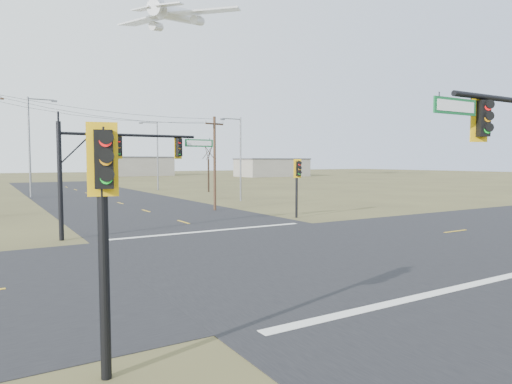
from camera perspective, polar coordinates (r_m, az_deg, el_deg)
ground at (r=20.54m, az=3.83°, el=-7.65°), size 320.00×320.00×0.00m
road_ew at (r=20.54m, az=3.83°, el=-7.62°), size 160.00×14.00×0.02m
road_ns at (r=20.54m, az=3.83°, el=-7.62°), size 14.00×160.00×0.02m
stop_bar_near at (r=15.20m, az=20.68°, el=-11.93°), size 12.00×0.40×0.01m
stop_bar_far at (r=26.92m, az=-5.42°, el=-4.83°), size 12.00×0.40×0.01m
mast_arm_far at (r=26.12m, az=-16.26°, el=4.50°), size 8.82×0.57×6.13m
pedestal_signal_ne at (r=32.89m, az=5.25°, el=2.19°), size 0.67×0.59×4.27m
pedestal_signal_sw at (r=8.74m, az=-18.48°, el=-0.54°), size 0.65×0.57×4.84m
utility_pole_near at (r=37.84m, az=-5.19°, el=3.85°), size 1.85×0.64×7.74m
streetlight_a at (r=46.48m, az=-2.15°, el=4.73°), size 2.38×0.29×8.52m
streetlight_b at (r=65.31m, az=-12.38°, el=4.92°), size 2.67×0.30×9.57m
streetlight_c at (r=57.31m, az=-26.24°, el=5.71°), size 3.14×0.36×11.24m
bare_tree_c at (r=60.82m, az=-5.98°, el=5.16°), size 3.02×3.02×6.96m
warehouse_mid at (r=131.65m, az=-15.15°, el=3.07°), size 20.00×12.00×5.00m
warehouse_right at (r=121.37m, az=2.01°, el=3.03°), size 18.00×10.00×4.50m
jet_airliner at (r=102.73m, az=-9.90°, el=21.11°), size 26.39×26.15×11.94m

